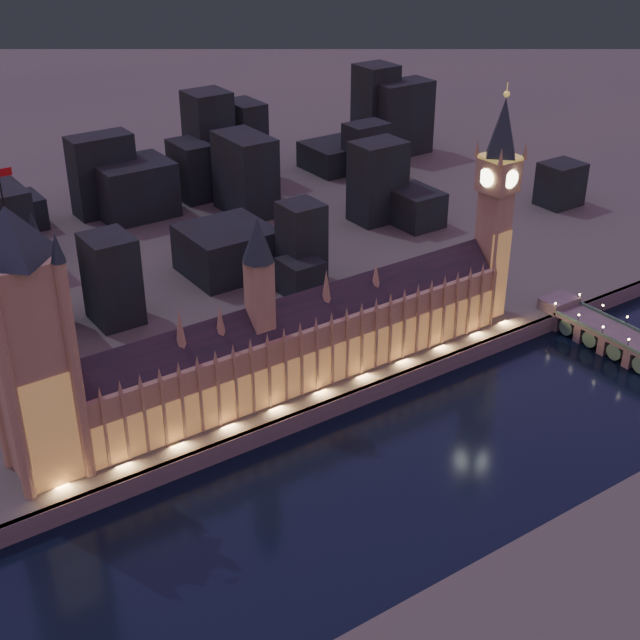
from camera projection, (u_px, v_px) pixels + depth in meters
ground_plane at (391, 467)px, 339.04m from camera, size 2000.00×2000.00×0.00m
embankment_wall at (329, 409)px, 366.94m from camera, size 2000.00×2.50×8.00m
palace_of_westminster at (301, 341)px, 371.53m from camera, size 202.00×21.45×78.00m
victoria_tower at (27, 334)px, 298.49m from camera, size 31.68×31.68×114.12m
elizabeth_tower at (497, 191)px, 405.23m from camera, size 18.00×18.00×111.50m
westminster_bridge at (639, 352)px, 404.49m from camera, size 18.10×113.00×15.90m
city_backdrop at (171, 195)px, 518.54m from camera, size 460.62×215.63×66.69m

